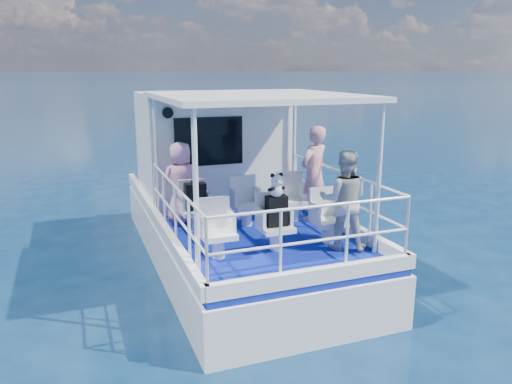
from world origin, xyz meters
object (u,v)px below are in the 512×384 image
Objects in this scene: backpack_center at (276,211)px; panda at (277,185)px; passenger_port_fwd at (181,183)px; passenger_stbd_aft at (344,200)px.

panda is (-0.01, -0.03, 0.40)m from backpack_center.
passenger_port_fwd is at bearing 118.69° from panda.
passenger_stbd_aft is at bearing -15.52° from backpack_center.
passenger_port_fwd is 3.14× the size of backpack_center.
backpack_center is at bearing 113.93° from passenger_port_fwd.
passenger_port_fwd is 2.09m from backpack_center.
panda is at bearing 14.72° from passenger_stbd_aft.
passenger_port_fwd is 2.90m from passenger_stbd_aft.
passenger_stbd_aft reaches higher than backpack_center.
backpack_center is at bearing 65.27° from panda.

